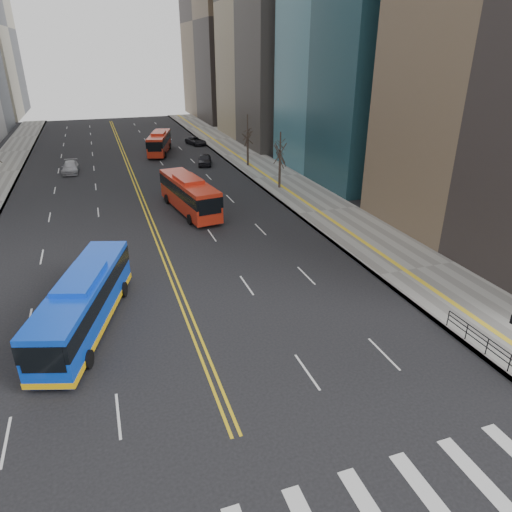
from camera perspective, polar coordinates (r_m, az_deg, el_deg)
sidewalk_right at (r=60.03m, az=2.48°, el=9.87°), size 7.00×130.00×0.15m
centerline at (r=65.87m, az=-15.44°, el=10.28°), size 0.55×100.00×0.01m
pedestrian_railing at (r=27.64m, az=26.97°, el=-9.77°), size 0.06×6.06×1.02m
street_trees at (r=44.85m, az=-23.03°, el=9.27°), size 35.20×47.20×7.60m
blue_bus at (r=28.40m, az=-20.70°, el=-5.30°), size 6.03×11.99×3.44m
red_bus_near at (r=46.77m, az=-8.37°, el=7.84°), size 4.19×11.55×3.58m
red_bus_far at (r=75.69m, az=-12.00°, el=13.82°), size 5.25×10.87×3.38m
car_dark_mid at (r=67.03m, az=-6.42°, el=11.89°), size 2.94×4.78×1.52m
car_silver at (r=66.98m, az=-22.20°, el=10.23°), size 2.27×5.13×1.46m
car_dark_far at (r=82.18m, az=-7.53°, el=14.07°), size 3.41×5.12×1.31m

